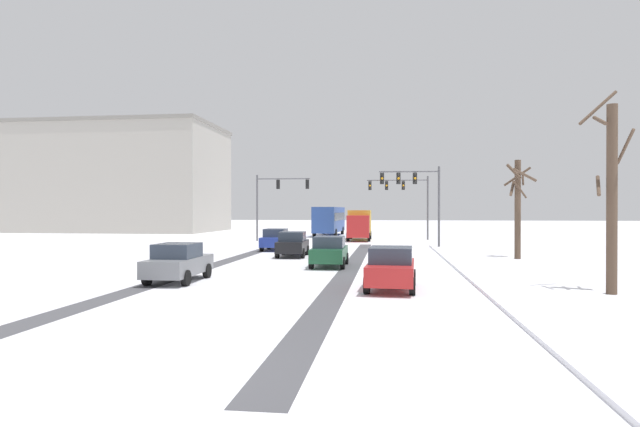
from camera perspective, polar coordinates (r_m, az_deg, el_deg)
The scene contains 17 objects.
ground_plane at distance 10.80m, azimuth -17.83°, elevation -15.84°, with size 300.00×300.00×0.00m, color white.
wheel_track_left_lane at distance 27.20m, azimuth 3.25°, elevation -5.99°, with size 0.98×38.68×0.01m, color #4C4C51.
wheel_track_right_lane at distance 28.74m, azimuth -11.97°, elevation -5.66°, with size 1.05×38.68×0.01m, color #4C4C51.
sidewalk_kerb_right at distance 25.94m, azimuth 19.47°, elevation -6.20°, with size 4.00×38.68×0.12m, color white.
traffic_signal_far_left at distance 51.78m, azimuth -4.87°, elevation 2.12°, with size 5.36×0.41×6.50m.
traffic_signal_far_right at distance 54.50m, azimuth 9.00°, elevation 2.23°, with size 6.27×0.52×6.50m.
traffic_signal_near_right at distance 42.51m, azimuth 10.26°, elevation 2.69°, with size 4.82×0.57×6.50m.
car_blue_lead at distance 39.73m, azimuth -4.81°, elevation -2.81°, with size 1.88×4.12×1.62m.
car_black_second at distance 34.23m, azimuth -2.98°, elevation -3.32°, with size 1.98×4.17×1.62m.
car_dark_green_third at distance 28.14m, azimuth 1.03°, elevation -4.12°, with size 1.86×4.11×1.62m.
car_grey_fourth at distance 23.01m, azimuth -15.11°, elevation -5.13°, with size 1.87×4.12×1.62m.
car_red_fifth at distance 20.25m, azimuth 7.71°, elevation -5.87°, with size 2.00×4.18×1.62m.
bus_oncoming at distance 62.53m, azimuth 1.02°, elevation -0.58°, with size 2.86×11.05×3.38m.
box_truck_delivery at distance 53.09m, azimuth 4.30°, elevation -1.14°, with size 2.37×7.42×3.02m.
bare_tree_sidewalk_near at distance 21.54m, azimuth 29.04°, elevation 1.84°, with size 1.59×1.49×7.49m.
bare_tree_sidewalk_mid at distance 34.72m, azimuth 20.65°, elevation 0.99°, with size 1.76×2.04×6.12m.
office_building_far_left_block at distance 81.18m, azimuth -20.62°, elevation 3.56°, with size 27.68×16.62×15.16m.
Camera 1 is at (4.43, -9.38, 3.01)m, focal length 29.51 mm.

